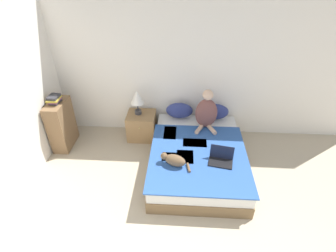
{
  "coord_description": "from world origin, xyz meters",
  "views": [
    {
      "loc": [
        -0.27,
        -0.67,
        3.04
      ],
      "look_at": [
        -0.47,
        2.66,
        0.75
      ],
      "focal_mm": 28.0,
      "sensor_mm": 36.0,
      "label": 1
    }
  ],
  "objects_px": {
    "person_sitting": "(206,112)",
    "nightstand": "(142,126)",
    "bookshelf": "(62,125)",
    "book_stack_top": "(54,99)",
    "cat_tabby": "(174,160)",
    "laptop_open": "(221,159)",
    "bed": "(197,157)",
    "pillow_near": "(179,111)",
    "pillow_far": "(215,112)",
    "table_lamp": "(137,98)"
  },
  "relations": [
    {
      "from": "bed",
      "to": "pillow_far",
      "type": "relative_size",
      "value": 4.12
    },
    {
      "from": "person_sitting",
      "to": "nightstand",
      "type": "height_order",
      "value": "person_sitting"
    },
    {
      "from": "book_stack_top",
      "to": "pillow_far",
      "type": "bearing_deg",
      "value": 8.86
    },
    {
      "from": "pillow_far",
      "to": "table_lamp",
      "type": "height_order",
      "value": "table_lamp"
    },
    {
      "from": "laptop_open",
      "to": "table_lamp",
      "type": "bearing_deg",
      "value": 152.2
    },
    {
      "from": "bookshelf",
      "to": "nightstand",
      "type": "bearing_deg",
      "value": 13.53
    },
    {
      "from": "pillow_near",
      "to": "bookshelf",
      "type": "height_order",
      "value": "bookshelf"
    },
    {
      "from": "bed",
      "to": "person_sitting",
      "type": "distance_m",
      "value": 0.8
    },
    {
      "from": "laptop_open",
      "to": "person_sitting",
      "type": "bearing_deg",
      "value": 112.02
    },
    {
      "from": "pillow_far",
      "to": "person_sitting",
      "type": "bearing_deg",
      "value": -124.28
    },
    {
      "from": "person_sitting",
      "to": "bookshelf",
      "type": "bearing_deg",
      "value": -176.59
    },
    {
      "from": "book_stack_top",
      "to": "cat_tabby",
      "type": "bearing_deg",
      "value": -22.98
    },
    {
      "from": "bed",
      "to": "table_lamp",
      "type": "height_order",
      "value": "table_lamp"
    },
    {
      "from": "bed",
      "to": "nightstand",
      "type": "height_order",
      "value": "nightstand"
    },
    {
      "from": "bed",
      "to": "pillow_far",
      "type": "height_order",
      "value": "pillow_far"
    },
    {
      "from": "pillow_near",
      "to": "table_lamp",
      "type": "distance_m",
      "value": 0.8
    },
    {
      "from": "cat_tabby",
      "to": "laptop_open",
      "type": "height_order",
      "value": "laptop_open"
    },
    {
      "from": "pillow_near",
      "to": "pillow_far",
      "type": "relative_size",
      "value": 1.0
    },
    {
      "from": "pillow_near",
      "to": "pillow_far",
      "type": "xyz_separation_m",
      "value": [
        0.65,
        0.0,
        0.0
      ]
    },
    {
      "from": "cat_tabby",
      "to": "laptop_open",
      "type": "bearing_deg",
      "value": -152.06
    },
    {
      "from": "book_stack_top",
      "to": "pillow_near",
      "type": "bearing_deg",
      "value": 11.57
    },
    {
      "from": "laptop_open",
      "to": "table_lamp",
      "type": "distance_m",
      "value": 1.83
    },
    {
      "from": "person_sitting",
      "to": "nightstand",
      "type": "bearing_deg",
      "value": 171.3
    },
    {
      "from": "cat_tabby",
      "to": "table_lamp",
      "type": "distance_m",
      "value": 1.45
    },
    {
      "from": "pillow_far",
      "to": "laptop_open",
      "type": "bearing_deg",
      "value": -90.14
    },
    {
      "from": "pillow_far",
      "to": "cat_tabby",
      "type": "relative_size",
      "value": 1.09
    },
    {
      "from": "bookshelf",
      "to": "book_stack_top",
      "type": "height_order",
      "value": "book_stack_top"
    },
    {
      "from": "bed",
      "to": "pillow_near",
      "type": "bearing_deg",
      "value": 110.44
    },
    {
      "from": "person_sitting",
      "to": "table_lamp",
      "type": "height_order",
      "value": "person_sitting"
    },
    {
      "from": "pillow_near",
      "to": "bookshelf",
      "type": "distance_m",
      "value": 2.12
    },
    {
      "from": "table_lamp",
      "to": "laptop_open",
      "type": "bearing_deg",
      "value": -38.38
    },
    {
      "from": "bookshelf",
      "to": "book_stack_top",
      "type": "distance_m",
      "value": 0.51
    },
    {
      "from": "nightstand",
      "to": "bookshelf",
      "type": "xyz_separation_m",
      "value": [
        -1.37,
        -0.33,
        0.19
      ]
    },
    {
      "from": "cat_tabby",
      "to": "book_stack_top",
      "type": "xyz_separation_m",
      "value": [
        -2.04,
        0.86,
        0.46
      ]
    },
    {
      "from": "bed",
      "to": "pillow_near",
      "type": "xyz_separation_m",
      "value": [
        -0.32,
        0.87,
        0.35
      ]
    },
    {
      "from": "person_sitting",
      "to": "table_lamp",
      "type": "relative_size",
      "value": 1.55
    },
    {
      "from": "book_stack_top",
      "to": "bed",
      "type": "bearing_deg",
      "value": -10.52
    },
    {
      "from": "bookshelf",
      "to": "book_stack_top",
      "type": "bearing_deg",
      "value": -173.26
    },
    {
      "from": "person_sitting",
      "to": "cat_tabby",
      "type": "xyz_separation_m",
      "value": [
        -0.51,
        -1.01,
        -0.21
      ]
    },
    {
      "from": "pillow_near",
      "to": "person_sitting",
      "type": "height_order",
      "value": "person_sitting"
    },
    {
      "from": "table_lamp",
      "to": "pillow_near",
      "type": "bearing_deg",
      "value": 5.28
    },
    {
      "from": "nightstand",
      "to": "table_lamp",
      "type": "relative_size",
      "value": 1.11
    },
    {
      "from": "table_lamp",
      "to": "bookshelf",
      "type": "xyz_separation_m",
      "value": [
        -1.32,
        -0.36,
        -0.38
      ]
    },
    {
      "from": "cat_tabby",
      "to": "book_stack_top",
      "type": "height_order",
      "value": "book_stack_top"
    },
    {
      "from": "book_stack_top",
      "to": "laptop_open",
      "type": "bearing_deg",
      "value": -15.48
    },
    {
      "from": "person_sitting",
      "to": "pillow_far",
      "type": "bearing_deg",
      "value": 55.72
    },
    {
      "from": "laptop_open",
      "to": "bookshelf",
      "type": "xyz_separation_m",
      "value": [
        -2.72,
        0.76,
        -0.01
      ]
    },
    {
      "from": "bed",
      "to": "person_sitting",
      "type": "relative_size",
      "value": 2.81
    },
    {
      "from": "laptop_open",
      "to": "nightstand",
      "type": "relative_size",
      "value": 0.75
    },
    {
      "from": "bookshelf",
      "to": "cat_tabby",
      "type": "bearing_deg",
      "value": -23.05
    }
  ]
}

